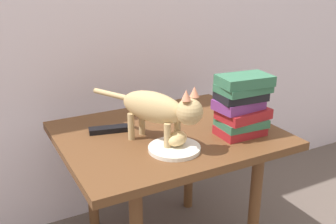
% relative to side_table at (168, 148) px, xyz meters
% --- Properties ---
extents(side_table, '(0.81, 0.65, 0.55)m').
position_rel_side_table_xyz_m(side_table, '(0.00, 0.00, 0.00)').
color(side_table, brown).
rests_on(side_table, ground).
extents(plate, '(0.18, 0.18, 0.01)m').
position_rel_side_table_xyz_m(plate, '(-0.06, -0.15, 0.08)').
color(plate, silver).
rests_on(plate, side_table).
extents(bread_roll, '(0.10, 0.09, 0.05)m').
position_rel_side_table_xyz_m(bread_roll, '(-0.04, -0.15, 0.11)').
color(bread_roll, '#E0BC7A').
rests_on(bread_roll, plate).
extents(cat, '(0.25, 0.44, 0.23)m').
position_rel_side_table_xyz_m(cat, '(-0.08, -0.08, 0.20)').
color(cat, tan).
rests_on(cat, side_table).
extents(book_stack, '(0.21, 0.15, 0.23)m').
position_rel_side_table_xyz_m(book_stack, '(0.23, -0.15, 0.19)').
color(book_stack, maroon).
rests_on(book_stack, side_table).
extents(tv_remote, '(0.16, 0.08, 0.02)m').
position_rel_side_table_xyz_m(tv_remote, '(-0.20, 0.10, 0.08)').
color(tv_remote, black).
rests_on(tv_remote, side_table).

